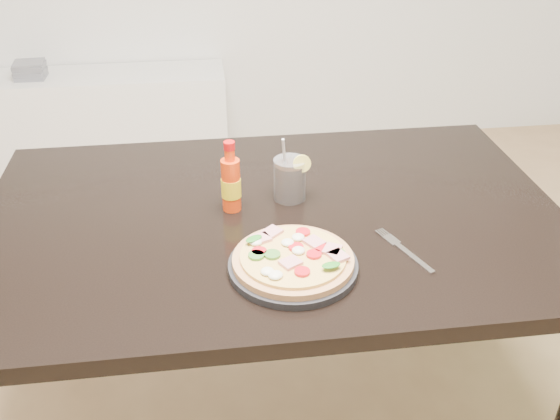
{
  "coord_description": "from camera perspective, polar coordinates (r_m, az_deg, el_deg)",
  "views": [
    {
      "loc": [
        -0.22,
        -1.07,
        1.53
      ],
      "look_at": [
        -0.07,
        0.09,
        0.83
      ],
      "focal_mm": 40.0,
      "sensor_mm": 36.0,
      "label": 1
    }
  ],
  "objects": [
    {
      "name": "dining_table",
      "position": [
        1.55,
        -0.58,
        -2.9
      ],
      "size": [
        1.4,
        0.9,
        0.75
      ],
      "color": "black",
      "rests_on": "ground"
    },
    {
      "name": "plate",
      "position": [
        1.31,
        1.2,
        -5.14
      ],
      "size": [
        0.27,
        0.27,
        0.02
      ],
      "primitive_type": "cylinder",
      "color": "black",
      "rests_on": "dining_table"
    },
    {
      "name": "pizza",
      "position": [
        1.3,
        1.18,
        -4.41
      ],
      "size": [
        0.25,
        0.25,
        0.03
      ],
      "color": "tan",
      "rests_on": "plate"
    },
    {
      "name": "hot_sauce_bottle",
      "position": [
        1.49,
        -4.5,
        2.45
      ],
      "size": [
        0.06,
        0.06,
        0.18
      ],
      "rotation": [
        0.0,
        0.0,
        -0.35
      ],
      "color": "#EA3C0D",
      "rests_on": "dining_table"
    },
    {
      "name": "cola_cup",
      "position": [
        1.54,
        0.9,
        2.78
      ],
      "size": [
        0.09,
        0.08,
        0.17
      ],
      "rotation": [
        0.0,
        0.0,
        0.11
      ],
      "color": "black",
      "rests_on": "dining_table"
    },
    {
      "name": "fork",
      "position": [
        1.4,
        11.14,
        -3.51
      ],
      "size": [
        0.08,
        0.18,
        0.0
      ],
      "rotation": [
        0.0,
        0.0,
        0.37
      ],
      "color": "silver",
      "rests_on": "dining_table"
    },
    {
      "name": "media_console",
      "position": [
        3.44,
        -16.83,
        7.8
      ],
      "size": [
        1.4,
        0.34,
        0.5
      ],
      "primitive_type": "cube",
      "color": "white",
      "rests_on": "ground"
    },
    {
      "name": "cd_stack",
      "position": [
        3.37,
        -21.9,
        11.79
      ],
      "size": [
        0.14,
        0.12,
        0.08
      ],
      "color": "slate",
      "rests_on": "media_console"
    }
  ]
}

